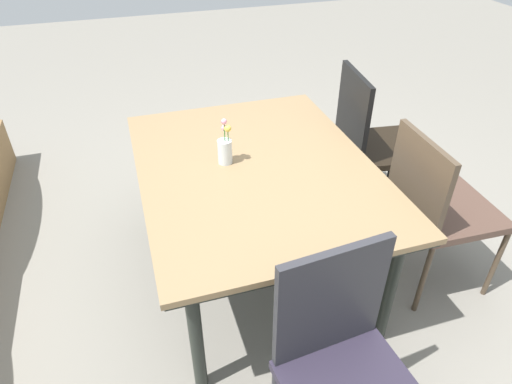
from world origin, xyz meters
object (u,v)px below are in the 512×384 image
Objects in this scene: dining_table at (256,176)px; flower_vase at (225,149)px; chair_end_left at (344,363)px; chair_near_left at (436,203)px; chair_near_right at (370,138)px.

flower_vase is at bearing 59.36° from dining_table.
chair_end_left is at bearing 179.60° from dining_table.
flower_vase is (0.08, 0.14, 0.14)m from dining_table.
flower_vase is (1.11, 0.13, 0.25)m from chair_end_left.
dining_table is 1.63× the size of chair_near_left.
dining_table is 0.93m from chair_near_left.
chair_end_left is at bearing -48.94° from chair_near_left.
flower_vase is (-0.27, 0.99, 0.24)m from chair_near_right.
chair_near_right reaches higher than flower_vase.
chair_near_right is 0.68m from chair_near_left.
dining_table is at bearing -95.52° from chair_end_left.
chair_end_left is 3.97× the size of flower_vase.
chair_end_left is (-1.03, 0.01, -0.11)m from dining_table.
chair_near_left is 0.95× the size of chair_end_left.
chair_end_left reaches higher than chair_near_left.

